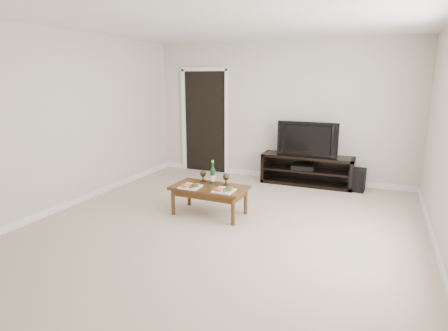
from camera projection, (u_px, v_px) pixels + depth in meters
floor at (223, 228)px, 4.91m from camera, size 5.50×5.50×0.00m
back_wall at (280, 111)px, 7.10m from camera, size 5.00×0.04×2.60m
ceiling at (223, 16)px, 4.31m from camera, size 5.00×5.50×0.04m
doorway at (205, 122)px, 7.71m from camera, size 0.90×0.02×2.05m
media_console at (307, 170)px, 6.85m from camera, size 1.64×0.45×0.55m
television at (309, 138)px, 6.72m from camera, size 1.08×0.17×0.62m
av_receiver at (303, 167)px, 6.86m from camera, size 0.42×0.33×0.08m
subwoofer at (357, 180)px, 6.49m from camera, size 0.29×0.29×0.40m
coffee_table at (209, 200)px, 5.36m from camera, size 1.08×0.61×0.42m
plate_left at (190, 185)px, 5.26m from camera, size 0.27×0.27×0.07m
plate_right at (224, 189)px, 5.07m from camera, size 0.27×0.27×0.07m
wine_bottle at (213, 172)px, 5.41m from camera, size 0.07×0.07×0.35m
goblet_left at (203, 176)px, 5.54m from camera, size 0.09×0.09×0.17m
goblet_right at (226, 179)px, 5.36m from camera, size 0.09×0.09×0.17m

